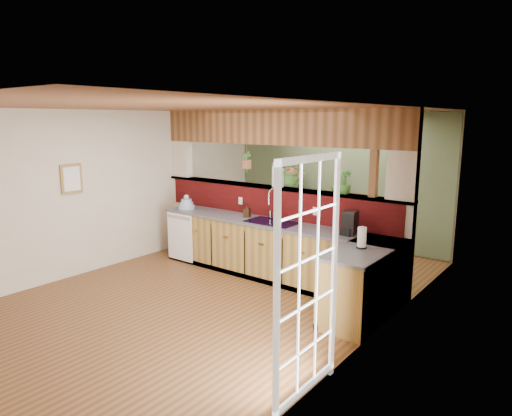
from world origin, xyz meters
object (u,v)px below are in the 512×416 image
Objects in this scene: faucet at (273,203)px; soap_dispenser at (247,211)px; dish_stack at (186,204)px; shelving_console at (323,219)px; glass_jar at (278,173)px; coffee_maker at (349,224)px; paper_towel at (362,238)px.

faucet is 0.48m from soap_dispenser.
dish_stack is (-1.71, -0.22, -0.19)m from faucet.
faucet is 0.31× the size of shelving_console.
glass_jar is (-0.07, 0.22, 0.44)m from faucet.
shelving_console is at bearing 97.98° from faucet.
soap_dispenser is 0.49× the size of glass_jar.
faucet reaches higher than coffee_maker.
shelving_console is (-0.23, 1.90, -1.11)m from glass_jar.
paper_towel is at bearing -77.01° from shelving_console.
coffee_maker is (3.08, 0.10, 0.07)m from dish_stack.
paper_towel is (2.23, -0.54, 0.02)m from soap_dispenser.
faucet is 0.50m from glass_jar.
paper_towel is at bearing -25.12° from glass_jar.
faucet is at bearing 13.63° from soap_dispenser.
paper_towel is 3.51m from shelving_console.
coffee_maker is at bearing -4.93° from faucet.
shelving_console is at bearing 127.04° from paper_towel.
glass_jar is (-1.43, 0.34, 0.56)m from coffee_maker.
faucet reaches higher than soap_dispenser.
shelving_console is (0.14, 2.23, -0.51)m from soap_dispenser.
soap_dispenser is at bearing -117.68° from shelving_console.
faucet is 1.74m from dish_stack.
shelving_console is at bearing 114.51° from coffee_maker.
dish_stack is 1.28m from soap_dispenser.
glass_jar reaches higher than shelving_console.
faucet is at bearing -106.07° from shelving_console.
soap_dispenser is 0.78m from glass_jar.
soap_dispenser is at bearing -166.37° from faucet.
soap_dispenser is (1.27, 0.11, 0.03)m from dish_stack.
faucet is 1.81× the size of paper_towel.
glass_jar reaches higher than coffee_maker.
dish_stack is 1.04× the size of paper_towel.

